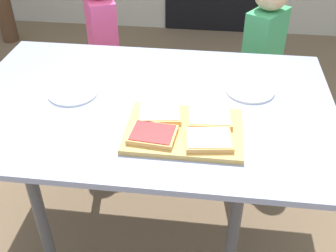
{
  "coord_description": "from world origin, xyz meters",
  "views": [
    {
      "loc": [
        0.25,
        -1.33,
        1.62
      ],
      "look_at": [
        0.08,
        0.0,
        0.65
      ],
      "focal_mm": 43.46,
      "sensor_mm": 36.0,
      "label": 1
    }
  ],
  "objects_px": {
    "pizza_slice_near_left": "(153,134)",
    "plate_white_left": "(73,93)",
    "dining_table": "(148,116)",
    "pizza_slice_far_right": "(210,118)",
    "child_right": "(263,54)",
    "pizza_slice_far_left": "(159,114)",
    "plate_white_right": "(250,90)",
    "cutting_board": "(184,131)",
    "pizza_slice_near_right": "(209,140)",
    "child_left": "(103,46)"
  },
  "relations": [
    {
      "from": "pizza_slice_near_left",
      "to": "plate_white_left",
      "type": "xyz_separation_m",
      "value": [
        -0.37,
        0.27,
        -0.02
      ]
    },
    {
      "from": "dining_table",
      "to": "pizza_slice_near_left",
      "type": "distance_m",
      "value": 0.28
    },
    {
      "from": "pizza_slice_far_right",
      "to": "child_right",
      "type": "distance_m",
      "value": 0.98
    },
    {
      "from": "pizza_slice_far_left",
      "to": "plate_white_right",
      "type": "xyz_separation_m",
      "value": [
        0.34,
        0.25,
        -0.02
      ]
    },
    {
      "from": "cutting_board",
      "to": "pizza_slice_far_right",
      "type": "distance_m",
      "value": 0.11
    },
    {
      "from": "pizza_slice_near_right",
      "to": "plate_white_right",
      "type": "height_order",
      "value": "pizza_slice_near_right"
    },
    {
      "from": "pizza_slice_far_left",
      "to": "child_left",
      "type": "relative_size",
      "value": 0.16
    },
    {
      "from": "pizza_slice_far_right",
      "to": "child_left",
      "type": "relative_size",
      "value": 0.16
    },
    {
      "from": "dining_table",
      "to": "pizza_slice_near_left",
      "type": "bearing_deg",
      "value": -76.74
    },
    {
      "from": "pizza_slice_far_left",
      "to": "child_left",
      "type": "bearing_deg",
      "value": 116.62
    },
    {
      "from": "pizza_slice_near_left",
      "to": "plate_white_left",
      "type": "height_order",
      "value": "pizza_slice_near_left"
    },
    {
      "from": "pizza_slice_near_right",
      "to": "pizza_slice_far_right",
      "type": "bearing_deg",
      "value": 90.44
    },
    {
      "from": "cutting_board",
      "to": "pizza_slice_near_right",
      "type": "bearing_deg",
      "value": -37.03
    },
    {
      "from": "plate_white_left",
      "to": "child_right",
      "type": "xyz_separation_m",
      "value": [
        0.83,
        0.78,
        -0.16
      ]
    },
    {
      "from": "plate_white_left",
      "to": "plate_white_right",
      "type": "height_order",
      "value": "same"
    },
    {
      "from": "child_left",
      "to": "pizza_slice_far_right",
      "type": "bearing_deg",
      "value": -55.19
    },
    {
      "from": "pizza_slice_far_left",
      "to": "child_right",
      "type": "relative_size",
      "value": 0.16
    },
    {
      "from": "pizza_slice_far_left",
      "to": "plate_white_left",
      "type": "height_order",
      "value": "pizza_slice_far_left"
    },
    {
      "from": "cutting_board",
      "to": "plate_white_left",
      "type": "distance_m",
      "value": 0.51
    },
    {
      "from": "cutting_board",
      "to": "pizza_slice_near_right",
      "type": "distance_m",
      "value": 0.11
    },
    {
      "from": "plate_white_right",
      "to": "child_right",
      "type": "xyz_separation_m",
      "value": [
        0.12,
        0.67,
        -0.16
      ]
    },
    {
      "from": "dining_table",
      "to": "pizza_slice_far_right",
      "type": "bearing_deg",
      "value": -27.28
    },
    {
      "from": "pizza_slice_far_right",
      "to": "child_right",
      "type": "height_order",
      "value": "child_right"
    },
    {
      "from": "dining_table",
      "to": "child_left",
      "type": "bearing_deg",
      "value": 116.5
    },
    {
      "from": "pizza_slice_far_right",
      "to": "pizza_slice_near_right",
      "type": "distance_m",
      "value": 0.13
    },
    {
      "from": "dining_table",
      "to": "cutting_board",
      "type": "distance_m",
      "value": 0.26
    },
    {
      "from": "dining_table",
      "to": "pizza_slice_near_right",
      "type": "xyz_separation_m",
      "value": [
        0.25,
        -0.26,
        0.1
      ]
    },
    {
      "from": "dining_table",
      "to": "pizza_slice_near_right",
      "type": "bearing_deg",
      "value": -45.77
    },
    {
      "from": "dining_table",
      "to": "pizza_slice_near_right",
      "type": "relative_size",
      "value": 8.52
    },
    {
      "from": "pizza_slice_far_right",
      "to": "plate_white_right",
      "type": "relative_size",
      "value": 0.83
    },
    {
      "from": "child_left",
      "to": "cutting_board",
      "type": "bearing_deg",
      "value": -60.52
    },
    {
      "from": "pizza_slice_far_right",
      "to": "pizza_slice_near_left",
      "type": "relative_size",
      "value": 0.99
    },
    {
      "from": "plate_white_left",
      "to": "child_left",
      "type": "distance_m",
      "value": 0.81
    },
    {
      "from": "pizza_slice_near_right",
      "to": "plate_white_right",
      "type": "relative_size",
      "value": 0.86
    },
    {
      "from": "pizza_slice_far_left",
      "to": "plate_white_right",
      "type": "relative_size",
      "value": 0.87
    },
    {
      "from": "child_right",
      "to": "plate_white_left",
      "type": "bearing_deg",
      "value": -136.53
    },
    {
      "from": "cutting_board",
      "to": "pizza_slice_far_right",
      "type": "xyz_separation_m",
      "value": [
        0.09,
        0.06,
        0.02
      ]
    },
    {
      "from": "cutting_board",
      "to": "pizza_slice_near_left",
      "type": "relative_size",
      "value": 2.45
    },
    {
      "from": "pizza_slice_far_left",
      "to": "pizza_slice_near_right",
      "type": "distance_m",
      "value": 0.23
    },
    {
      "from": "pizza_slice_near_right",
      "to": "child_right",
      "type": "xyz_separation_m",
      "value": [
        0.27,
        1.05,
        -0.18
      ]
    },
    {
      "from": "pizza_slice_far_left",
      "to": "child_right",
      "type": "distance_m",
      "value": 1.04
    },
    {
      "from": "pizza_slice_far_left",
      "to": "child_left",
      "type": "xyz_separation_m",
      "value": [
        -0.47,
        0.93,
        -0.19
      ]
    },
    {
      "from": "dining_table",
      "to": "pizza_slice_far_right",
      "type": "xyz_separation_m",
      "value": [
        0.25,
        -0.13,
        0.1
      ]
    },
    {
      "from": "pizza_slice_far_right",
      "to": "pizza_slice_near_right",
      "type": "height_order",
      "value": "same"
    },
    {
      "from": "pizza_slice_far_right",
      "to": "plate_white_right",
      "type": "distance_m",
      "value": 0.29
    },
    {
      "from": "pizza_slice_far_right",
      "to": "pizza_slice_near_right",
      "type": "xyz_separation_m",
      "value": [
        0.0,
        -0.13,
        0.0
      ]
    },
    {
      "from": "dining_table",
      "to": "pizza_slice_far_left",
      "type": "distance_m",
      "value": 0.17
    },
    {
      "from": "pizza_slice_near_left",
      "to": "child_right",
      "type": "distance_m",
      "value": 1.16
    },
    {
      "from": "dining_table",
      "to": "plate_white_right",
      "type": "xyz_separation_m",
      "value": [
        0.4,
        0.12,
        0.07
      ]
    },
    {
      "from": "cutting_board",
      "to": "child_left",
      "type": "bearing_deg",
      "value": 119.48
    }
  ]
}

